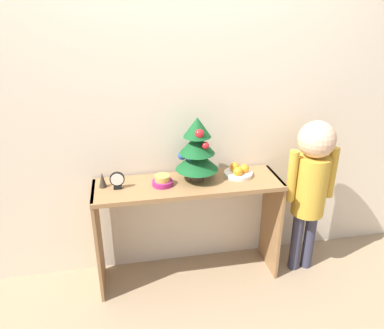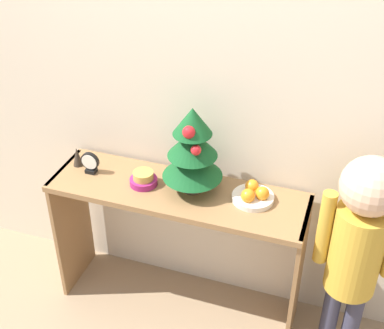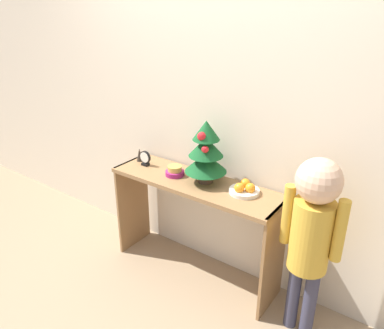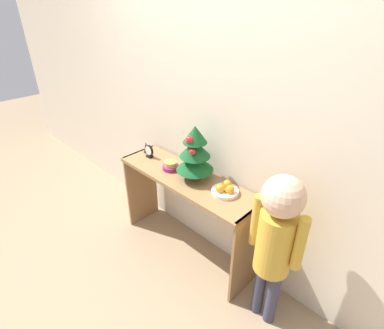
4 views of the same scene
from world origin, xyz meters
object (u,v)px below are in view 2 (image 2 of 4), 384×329
child_figure (359,240)px  desk_clock (90,163)px  fruit_bowl (253,195)px  singing_bowl (143,179)px  figurine (77,157)px  mini_tree (192,150)px

child_figure → desk_clock: bearing=176.7°
fruit_bowl → child_figure: bearing=-13.3°
desk_clock → singing_bowl: bearing=-1.5°
desk_clock → figurine: bearing=157.4°
fruit_bowl → singing_bowl: 0.54m
singing_bowl → child_figure: (1.03, -0.07, -0.04)m
mini_tree → desk_clock: 0.56m
mini_tree → desk_clock: bearing=-176.7°
figurine → desk_clock: bearing=-22.6°
figurine → child_figure: size_ratio=0.09×
fruit_bowl → desk_clock: 0.83m
fruit_bowl → child_figure: (0.49, -0.12, -0.04)m
mini_tree → desk_clock: (-0.53, -0.03, -0.17)m
singing_bowl → child_figure: bearing=-3.8°
mini_tree → fruit_bowl: bearing=2.0°
desk_clock → fruit_bowl: bearing=2.8°
singing_bowl → fruit_bowl: bearing=5.1°
singing_bowl → desk_clock: (-0.29, 0.01, 0.03)m
figurine → child_figure: child_figure is taller
fruit_bowl → child_figure: size_ratio=0.17×
mini_tree → child_figure: bearing=-7.7°
desk_clock → child_figure: size_ratio=0.10×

